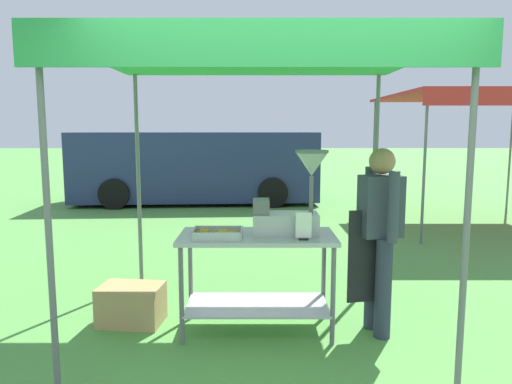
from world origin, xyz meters
TOP-DOWN VIEW (x-y plane):
  - ground_plane at (0.00, 6.00)m, footprint 70.00×70.00m
  - stall_canopy at (-0.17, 1.02)m, footprint 2.87×2.55m
  - donut_cart at (-0.17, 0.92)m, footprint 1.34×0.64m
  - donut_tray at (-0.51, 0.81)m, footprint 0.42×0.29m
  - donut_fryer at (0.13, 0.96)m, footprint 0.64×0.28m
  - menu_sign at (0.21, 0.73)m, footprint 0.13×0.05m
  - vendor at (0.87, 0.89)m, footprint 0.46×0.54m
  - supply_crate at (-1.32, 1.08)m, footprint 0.60×0.44m
  - van_navy at (-1.61, 8.39)m, footprint 5.79×2.34m
  - neighbour_tent at (3.85, 5.62)m, footprint 3.16×3.32m

SIDE VIEW (x-z plane):
  - ground_plane at x=0.00m, z-range 0.00..0.00m
  - supply_crate at x=-1.32m, z-range 0.00..0.36m
  - donut_cart at x=-0.17m, z-range 0.19..1.06m
  - van_navy at x=-1.61m, z-range 0.03..1.72m
  - donut_tray at x=-0.51m, z-range 0.86..0.93m
  - vendor at x=0.87m, z-range 0.10..1.71m
  - menu_sign at x=0.21m, z-range 0.85..1.08m
  - donut_fryer at x=0.13m, z-range 0.78..1.51m
  - neighbour_tent at x=3.85m, z-range 1.13..3.52m
  - stall_canopy at x=-0.17m, z-range 1.12..3.53m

